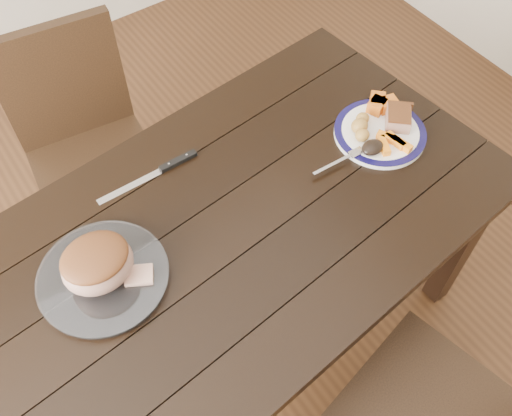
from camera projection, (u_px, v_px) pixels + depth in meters
ground at (236, 337)px, 2.15m from camera, size 4.00×4.00×0.00m
dining_table at (229, 246)px, 1.62m from camera, size 1.68×1.05×0.75m
chair_far at (85, 140)px, 2.03m from camera, size 0.47×0.48×0.93m
dinner_plate at (380, 133)px, 1.73m from camera, size 0.28×0.28×0.02m
plate_rim at (380, 131)px, 1.73m from camera, size 0.28×0.28×0.02m
serving_platter at (104, 278)px, 1.45m from camera, size 0.32×0.32×0.02m
pork_slice at (398, 118)px, 1.73m from camera, size 0.11×0.12×0.04m
roasted_potatoes at (361, 127)px, 1.71m from camera, size 0.09×0.09×0.05m
carrot_batons at (392, 142)px, 1.68m from camera, size 0.09×0.11×0.02m
pumpkin_wedges at (381, 104)px, 1.76m from camera, size 0.10×0.09×0.04m
dark_mushroom at (373, 147)px, 1.66m from camera, size 0.07×0.05×0.03m
fork at (342, 160)px, 1.66m from camera, size 0.18×0.03×0.00m
roast_joint at (98, 265)px, 1.39m from camera, size 0.18×0.16×0.12m
cut_slice at (139, 275)px, 1.43m from camera, size 0.09×0.08×0.02m
carving_knife at (166, 167)px, 1.66m from camera, size 0.32×0.02×0.01m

